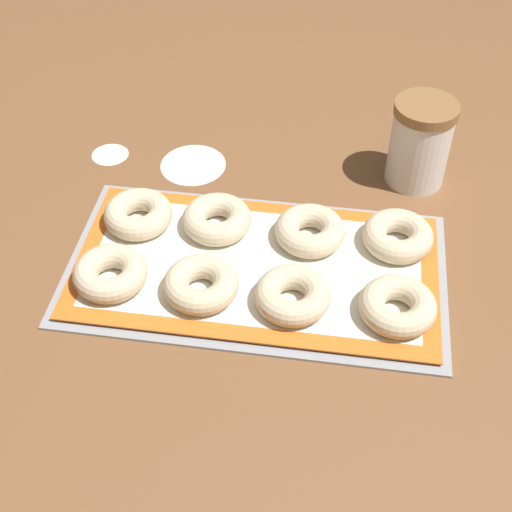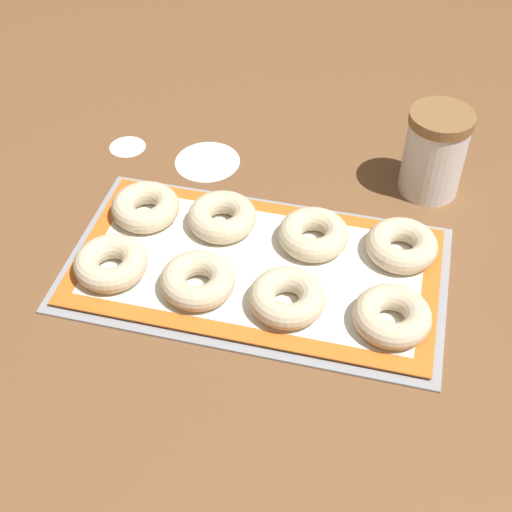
{
  "view_description": "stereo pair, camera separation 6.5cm",
  "coord_description": "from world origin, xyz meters",
  "px_view_note": "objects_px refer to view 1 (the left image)",
  "views": [
    {
      "loc": [
        0.08,
        -0.66,
        0.72
      ],
      "look_at": [
        -0.02,
        0.02,
        0.03
      ],
      "focal_mm": 50.0,
      "sensor_mm": 36.0,
      "label": 1
    },
    {
      "loc": [
        0.15,
        -0.64,
        0.72
      ],
      "look_at": [
        -0.02,
        0.02,
        0.03
      ],
      "focal_mm": 50.0,
      "sensor_mm": 36.0,
      "label": 2
    }
  ],
  "objects_px": {
    "bagel_front_mid_left": "(201,284)",
    "bagel_front_mid_right": "(293,295)",
    "bagel_back_far_left": "(138,214)",
    "bagel_back_far_right": "(398,236)",
    "flour_canister": "(420,143)",
    "bagel_front_far_left": "(110,273)",
    "bagel_back_mid_right": "(310,231)",
    "baking_tray": "(256,268)",
    "bagel_back_mid_left": "(217,219)",
    "bagel_front_far_right": "(398,306)"
  },
  "relations": [
    {
      "from": "baking_tray",
      "to": "bagel_back_mid_right",
      "type": "bearing_deg",
      "value": 41.92
    },
    {
      "from": "bagel_front_far_right",
      "to": "bagel_back_far_left",
      "type": "distance_m",
      "value": 0.39
    },
    {
      "from": "bagel_back_far_left",
      "to": "bagel_back_far_right",
      "type": "height_order",
      "value": "same"
    },
    {
      "from": "bagel_back_far_right",
      "to": "flour_canister",
      "type": "relative_size",
      "value": 0.73
    },
    {
      "from": "baking_tray",
      "to": "bagel_back_mid_left",
      "type": "bearing_deg",
      "value": 135.26
    },
    {
      "from": "bagel_front_mid_left",
      "to": "flour_canister",
      "type": "xyz_separation_m",
      "value": [
        0.28,
        0.3,
        0.04
      ]
    },
    {
      "from": "bagel_back_mid_left",
      "to": "bagel_back_far_right",
      "type": "bearing_deg",
      "value": 0.52
    },
    {
      "from": "bagel_back_mid_right",
      "to": "flour_canister",
      "type": "height_order",
      "value": "flour_canister"
    },
    {
      "from": "bagel_front_mid_left",
      "to": "bagel_back_mid_right",
      "type": "xyz_separation_m",
      "value": [
        0.13,
        0.12,
        0.0
      ]
    },
    {
      "from": "bagel_front_mid_left",
      "to": "bagel_front_far_right",
      "type": "bearing_deg",
      "value": -0.18
    },
    {
      "from": "bagel_front_mid_left",
      "to": "bagel_front_mid_right",
      "type": "bearing_deg",
      "value": -0.84
    },
    {
      "from": "bagel_front_mid_right",
      "to": "bagel_front_far_right",
      "type": "relative_size",
      "value": 1.0
    },
    {
      "from": "flour_canister",
      "to": "bagel_back_mid_left",
      "type": "bearing_deg",
      "value": -148.98
    },
    {
      "from": "bagel_back_far_right",
      "to": "bagel_back_far_left",
      "type": "bearing_deg",
      "value": -178.74
    },
    {
      "from": "bagel_front_far_left",
      "to": "bagel_front_far_right",
      "type": "xyz_separation_m",
      "value": [
        0.38,
        -0.0,
        0.0
      ]
    },
    {
      "from": "bagel_back_mid_right",
      "to": "bagel_back_far_right",
      "type": "xyz_separation_m",
      "value": [
        0.12,
        0.01,
        0.0
      ]
    },
    {
      "from": "bagel_front_mid_right",
      "to": "bagel_back_far_right",
      "type": "height_order",
      "value": "same"
    },
    {
      "from": "bagel_back_mid_right",
      "to": "bagel_back_far_right",
      "type": "bearing_deg",
      "value": 3.3
    },
    {
      "from": "flour_canister",
      "to": "bagel_front_far_left",
      "type": "bearing_deg",
      "value": -143.78
    },
    {
      "from": "baking_tray",
      "to": "bagel_back_far_left",
      "type": "distance_m",
      "value": 0.19
    },
    {
      "from": "bagel_front_far_left",
      "to": "bagel_back_mid_right",
      "type": "xyz_separation_m",
      "value": [
        0.26,
        0.12,
        0.0
      ]
    },
    {
      "from": "bagel_front_far_right",
      "to": "bagel_back_mid_right",
      "type": "height_order",
      "value": "same"
    },
    {
      "from": "bagel_front_far_left",
      "to": "baking_tray",
      "type": "bearing_deg",
      "value": 17.74
    },
    {
      "from": "bagel_front_mid_right",
      "to": "bagel_front_far_right",
      "type": "distance_m",
      "value": 0.13
    },
    {
      "from": "bagel_back_mid_right",
      "to": "bagel_back_far_right",
      "type": "relative_size",
      "value": 1.0
    },
    {
      "from": "baking_tray",
      "to": "bagel_back_mid_left",
      "type": "distance_m",
      "value": 0.1
    },
    {
      "from": "bagel_front_far_left",
      "to": "bagel_front_mid_right",
      "type": "relative_size",
      "value": 1.0
    },
    {
      "from": "bagel_back_far_right",
      "to": "bagel_front_mid_right",
      "type": "bearing_deg",
      "value": -135.36
    },
    {
      "from": "bagel_back_mid_right",
      "to": "flour_canister",
      "type": "bearing_deg",
      "value": 49.56
    },
    {
      "from": "bagel_front_mid_left",
      "to": "bagel_back_mid_left",
      "type": "height_order",
      "value": "same"
    },
    {
      "from": "bagel_front_far_left",
      "to": "bagel_back_far_left",
      "type": "distance_m",
      "value": 0.12
    },
    {
      "from": "bagel_front_far_left",
      "to": "bagel_back_mid_left",
      "type": "relative_size",
      "value": 1.0
    },
    {
      "from": "bagel_back_far_right",
      "to": "baking_tray",
      "type": "bearing_deg",
      "value": -160.33
    },
    {
      "from": "baking_tray",
      "to": "bagel_back_far_right",
      "type": "relative_size",
      "value": 5.23
    },
    {
      "from": "baking_tray",
      "to": "bagel_front_mid_left",
      "type": "distance_m",
      "value": 0.09
    },
    {
      "from": "baking_tray",
      "to": "bagel_front_mid_right",
      "type": "relative_size",
      "value": 5.23
    },
    {
      "from": "bagel_back_far_left",
      "to": "baking_tray",
      "type": "bearing_deg",
      "value": -18.32
    },
    {
      "from": "flour_canister",
      "to": "bagel_front_mid_left",
      "type": "bearing_deg",
      "value": -133.31
    },
    {
      "from": "bagel_front_mid_right",
      "to": "bagel_back_mid_left",
      "type": "xyz_separation_m",
      "value": [
        -0.12,
        0.13,
        0.0
      ]
    },
    {
      "from": "flour_canister",
      "to": "baking_tray",
      "type": "bearing_deg",
      "value": -132.6
    },
    {
      "from": "bagel_front_far_left",
      "to": "bagel_back_mid_right",
      "type": "distance_m",
      "value": 0.28
    },
    {
      "from": "bagel_back_far_right",
      "to": "bagel_back_mid_left",
      "type": "bearing_deg",
      "value": -179.48
    },
    {
      "from": "bagel_front_far_left",
      "to": "bagel_back_mid_left",
      "type": "bearing_deg",
      "value": 46.13
    },
    {
      "from": "flour_canister",
      "to": "bagel_back_mid_right",
      "type": "bearing_deg",
      "value": -130.44
    },
    {
      "from": "bagel_front_mid_left",
      "to": "bagel_front_mid_right",
      "type": "xyz_separation_m",
      "value": [
        0.12,
        -0.0,
        0.0
      ]
    },
    {
      "from": "bagel_back_far_left",
      "to": "flour_canister",
      "type": "relative_size",
      "value": 0.73
    },
    {
      "from": "baking_tray",
      "to": "bagel_front_mid_right",
      "type": "distance_m",
      "value": 0.09
    },
    {
      "from": "bagel_back_mid_left",
      "to": "flour_canister",
      "type": "distance_m",
      "value": 0.33
    },
    {
      "from": "bagel_back_mid_right",
      "to": "bagel_front_mid_right",
      "type": "bearing_deg",
      "value": -95.01
    },
    {
      "from": "bagel_front_mid_left",
      "to": "bagel_front_far_right",
      "type": "relative_size",
      "value": 1.0
    }
  ]
}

